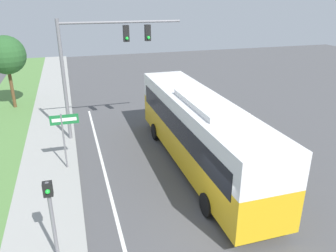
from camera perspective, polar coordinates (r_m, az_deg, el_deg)
name	(u,v)px	position (r m, az deg, el deg)	size (l,w,h in m)	color
ground_plane	(220,227)	(12.90, 9.01, -17.01)	(80.00, 80.00, 0.00)	#4C4C4F
lane_divider_near	(124,247)	(12.04, -7.67, -20.22)	(0.14, 30.00, 0.01)	silver
bus	(199,128)	(15.92, 5.39, -0.30)	(2.61, 12.48, 3.75)	gold
signal_gantry	(99,55)	(19.16, -11.93, 12.07)	(6.89, 0.41, 6.93)	slate
pedestrian_signal	(51,209)	(10.86, -19.73, -13.41)	(0.28, 0.34, 2.91)	slate
street_sign	(64,131)	(16.28, -17.62, -0.80)	(1.32, 0.08, 2.92)	slate
roadside_tree	(6,55)	(26.91, -26.38, 10.98)	(2.79, 2.79, 5.35)	brown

